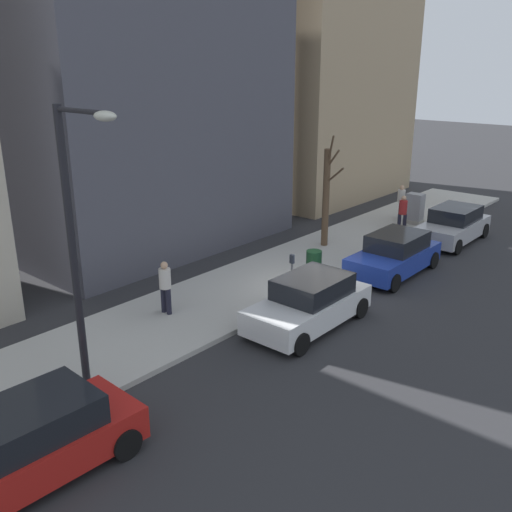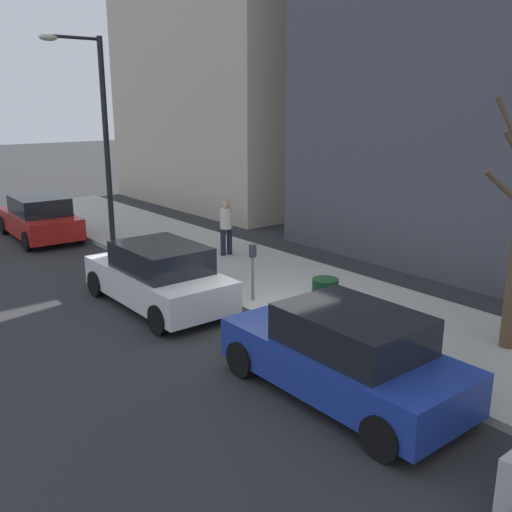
{
  "view_description": "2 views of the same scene",
  "coord_description": "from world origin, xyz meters",
  "px_view_note": "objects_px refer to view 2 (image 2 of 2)",
  "views": [
    {
      "loc": [
        -10.08,
        14.92,
        7.44
      ],
      "look_at": [
        1.36,
        1.59,
        1.44
      ],
      "focal_mm": 40.0,
      "sensor_mm": 36.0,
      "label": 1
    },
    {
      "loc": [
        -7.43,
        -9.11,
        4.66
      ],
      "look_at": [
        1.24,
        1.7,
        0.91
      ],
      "focal_mm": 40.0,
      "sensor_mm": 36.0,
      "label": 2
    }
  ],
  "objects_px": {
    "streetlamp": "(97,123)",
    "pedestrian_far_corner": "(226,225)",
    "parked_car_red": "(40,218)",
    "parking_meter": "(253,266)",
    "trash_bin": "(325,299)",
    "parked_car_white": "(159,276)",
    "parked_car_blue": "(344,355)"
  },
  "relations": [
    {
      "from": "streetlamp",
      "to": "pedestrian_far_corner",
      "type": "xyz_separation_m",
      "value": [
        2.11,
        -4.04,
        -2.93
      ]
    },
    {
      "from": "parked_car_red",
      "to": "parking_meter",
      "type": "xyz_separation_m",
      "value": [
        1.55,
        -10.07,
        0.24
      ]
    },
    {
      "from": "trash_bin",
      "to": "pedestrian_far_corner",
      "type": "relative_size",
      "value": 0.54
    },
    {
      "from": "streetlamp",
      "to": "parking_meter",
      "type": "bearing_deg",
      "value": -88.77
    },
    {
      "from": "parked_car_blue",
      "to": "pedestrian_far_corner",
      "type": "height_order",
      "value": "pedestrian_far_corner"
    },
    {
      "from": "parked_car_white",
      "to": "parking_meter",
      "type": "height_order",
      "value": "parked_car_white"
    },
    {
      "from": "streetlamp",
      "to": "parked_car_blue",
      "type": "bearing_deg",
      "value": -96.31
    },
    {
      "from": "parked_car_white",
      "to": "parking_meter",
      "type": "relative_size",
      "value": 3.12
    },
    {
      "from": "parked_car_white",
      "to": "pedestrian_far_corner",
      "type": "relative_size",
      "value": 2.53
    },
    {
      "from": "parked_car_red",
      "to": "parking_meter",
      "type": "relative_size",
      "value": 3.16
    },
    {
      "from": "parking_meter",
      "to": "streetlamp",
      "type": "height_order",
      "value": "streetlamp"
    },
    {
      "from": "trash_bin",
      "to": "parked_car_red",
      "type": "bearing_deg",
      "value": 99.49
    },
    {
      "from": "parked_car_blue",
      "to": "parked_car_red",
      "type": "xyz_separation_m",
      "value": [
        -0.05,
        14.33,
        0.0
      ]
    },
    {
      "from": "parked_car_red",
      "to": "pedestrian_far_corner",
      "type": "distance_m",
      "value": 7.23
    },
    {
      "from": "parked_car_white",
      "to": "parking_meter",
      "type": "xyz_separation_m",
      "value": [
        1.71,
        -1.39,
        0.24
      ]
    },
    {
      "from": "parked_car_red",
      "to": "pedestrian_far_corner",
      "type": "xyz_separation_m",
      "value": [
        3.49,
        -6.32,
        0.35
      ]
    },
    {
      "from": "trash_bin",
      "to": "pedestrian_far_corner",
      "type": "xyz_separation_m",
      "value": [
        1.49,
        5.66,
        0.49
      ]
    },
    {
      "from": "parked_car_white",
      "to": "pedestrian_far_corner",
      "type": "xyz_separation_m",
      "value": [
        3.65,
        2.36,
        0.35
      ]
    },
    {
      "from": "parked_car_white",
      "to": "parked_car_blue",
      "type": "bearing_deg",
      "value": -88.09
    },
    {
      "from": "parked_car_white",
      "to": "parking_meter",
      "type": "bearing_deg",
      "value": -39.37
    },
    {
      "from": "parked_car_white",
      "to": "trash_bin",
      "type": "distance_m",
      "value": 3.94
    },
    {
      "from": "parked_car_blue",
      "to": "pedestrian_far_corner",
      "type": "bearing_deg",
      "value": 66.67
    },
    {
      "from": "parking_meter",
      "to": "pedestrian_far_corner",
      "type": "distance_m",
      "value": 4.23
    },
    {
      "from": "parked_car_blue",
      "to": "parked_car_white",
      "type": "height_order",
      "value": "same"
    },
    {
      "from": "streetlamp",
      "to": "pedestrian_far_corner",
      "type": "bearing_deg",
      "value": -62.42
    },
    {
      "from": "parked_car_white",
      "to": "parking_meter",
      "type": "distance_m",
      "value": 2.22
    },
    {
      "from": "parked_car_blue",
      "to": "parking_meter",
      "type": "distance_m",
      "value": 4.52
    },
    {
      "from": "parked_car_white",
      "to": "streetlamp",
      "type": "relative_size",
      "value": 0.65
    },
    {
      "from": "trash_bin",
      "to": "parked_car_white",
      "type": "bearing_deg",
      "value": 123.19
    },
    {
      "from": "trash_bin",
      "to": "parking_meter",
      "type": "bearing_deg",
      "value": 103.27
    },
    {
      "from": "parked_car_red",
      "to": "parking_meter",
      "type": "bearing_deg",
      "value": -78.95
    },
    {
      "from": "parked_car_red",
      "to": "pedestrian_far_corner",
      "type": "height_order",
      "value": "pedestrian_far_corner"
    }
  ]
}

